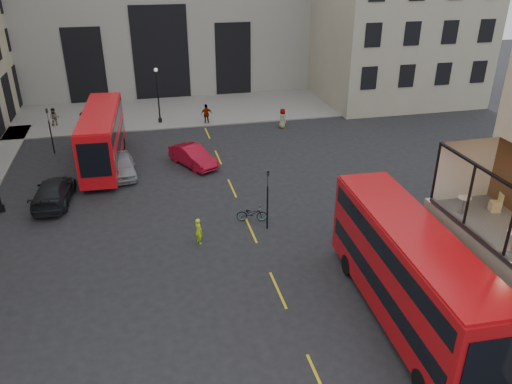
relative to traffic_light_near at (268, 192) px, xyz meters
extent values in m
plane|color=black|center=(1.00, -12.00, -2.42)|extent=(140.00, 140.00, 0.00)
cube|color=black|center=(5.98, -12.00, -0.42)|extent=(0.08, 9.20, 3.00)
cube|color=beige|center=(7.50, -7.00, 3.62)|extent=(3.00, 0.04, 2.90)
cube|color=slate|center=(6.00, -12.00, 2.28)|extent=(0.12, 10.00, 0.18)
cube|color=gray|center=(-4.00, 36.00, 6.58)|extent=(34.00, 10.00, 18.00)
cube|color=black|center=(-4.00, 30.96, 2.58)|extent=(6.00, 0.12, 10.00)
cube|color=black|center=(-12.00, 30.96, 1.58)|extent=(4.00, 0.12, 8.00)
cube|color=black|center=(4.00, 30.96, 1.58)|extent=(4.00, 0.12, 8.00)
cube|color=#9F9880|center=(21.00, 28.00, 7.58)|extent=(16.00, 18.00, 20.00)
cube|color=slate|center=(-5.00, 26.00, -2.36)|extent=(40.00, 12.00, 0.12)
cylinder|color=black|center=(0.00, 0.00, -1.02)|extent=(0.10, 0.10, 2.80)
imported|color=black|center=(0.00, 0.00, 0.88)|extent=(0.16, 0.20, 1.00)
cylinder|color=black|center=(-14.00, 16.00, -1.02)|extent=(0.10, 0.10, 2.80)
imported|color=black|center=(-14.00, 16.00, 0.88)|extent=(0.16, 0.20, 1.00)
cylinder|color=black|center=(-16.00, 6.00, -2.17)|extent=(0.36, 0.36, 0.50)
cylinder|color=black|center=(-5.00, 22.00, 0.08)|extent=(0.14, 0.14, 5.00)
cylinder|color=black|center=(-5.00, 22.00, -2.17)|extent=(0.36, 0.36, 0.50)
sphere|color=silver|center=(-5.00, 22.00, 2.73)|extent=(0.36, 0.36, 0.36)
cube|color=#A70B10|center=(3.91, -9.31, 0.09)|extent=(3.18, 11.89, 4.18)
cube|color=black|center=(3.91, -9.31, -0.50)|extent=(3.20, 11.25, 0.86)
cube|color=black|center=(3.91, -9.31, 1.38)|extent=(3.20, 11.25, 0.86)
cube|color=#A70B10|center=(3.91, -9.31, 2.21)|extent=(3.07, 11.65, 0.13)
cylinder|color=black|center=(2.85, -5.49, -1.89)|extent=(0.35, 1.08, 1.07)
cylinder|color=black|center=(5.29, -5.59, -1.89)|extent=(0.35, 1.08, 1.07)
cylinder|color=black|center=(2.51, -13.38, -1.89)|extent=(0.35, 1.08, 1.07)
cylinder|color=black|center=(4.94, -13.48, -1.89)|extent=(0.35, 1.08, 1.07)
cube|color=red|center=(-9.76, 12.46, -0.10)|extent=(3.03, 11.00, 3.86)
cube|color=black|center=(-9.76, 12.46, -0.64)|extent=(3.04, 10.41, 0.79)
cube|color=black|center=(-9.76, 12.46, 1.09)|extent=(3.04, 10.41, 0.79)
cube|color=red|center=(-9.76, 12.46, 1.86)|extent=(2.92, 10.78, 0.12)
cylinder|color=black|center=(-10.70, 16.00, -1.93)|extent=(0.33, 1.00, 0.99)
cylinder|color=black|center=(-8.47, 15.89, -1.93)|extent=(0.33, 1.00, 0.99)
cylinder|color=black|center=(-11.07, 8.72, -1.93)|extent=(0.33, 1.00, 0.99)
cylinder|color=black|center=(-8.84, 8.60, -1.93)|extent=(0.33, 1.00, 0.99)
imported|color=#95989C|center=(-8.47, 10.11, -1.65)|extent=(2.20, 4.70, 1.56)
imported|color=maroon|center=(-3.14, 10.79, -1.66)|extent=(3.59, 4.88, 1.53)
imported|color=black|center=(-12.84, 6.55, -1.65)|extent=(2.53, 5.51, 1.56)
imported|color=gray|center=(-0.68, 1.13, -1.93)|extent=(1.98, 1.08, 0.99)
imported|color=#C2F319|center=(-4.20, -0.70, -1.64)|extent=(0.57, 0.67, 1.56)
imported|color=gray|center=(-14.68, 23.01, -1.50)|extent=(0.93, 0.73, 1.86)
imported|color=gray|center=(-11.94, 21.41, -1.54)|extent=(1.31, 1.08, 1.77)
imported|color=gray|center=(-0.66, 20.70, -1.44)|extent=(1.19, 0.58, 1.96)
imported|color=gray|center=(6.10, 17.98, -1.50)|extent=(0.78, 1.02, 1.85)
cylinder|color=slate|center=(6.79, -11.53, 2.19)|extent=(0.49, 0.49, 0.03)
cylinder|color=silver|center=(6.78, -8.28, 2.88)|extent=(0.58, 0.58, 0.04)
cylinder|color=slate|center=(6.78, -8.28, 2.53)|extent=(0.08, 0.08, 0.68)
cylinder|color=slate|center=(6.78, -8.28, 2.19)|extent=(0.42, 0.42, 0.03)
cube|color=#D8BE7D|center=(8.22, -8.51, 2.40)|extent=(0.50, 0.50, 0.45)
cube|color=#D8BE7D|center=(8.41, -8.56, 2.83)|extent=(0.13, 0.42, 0.40)
camera|label=1|loc=(-6.66, -25.20, 12.66)|focal=35.00mm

